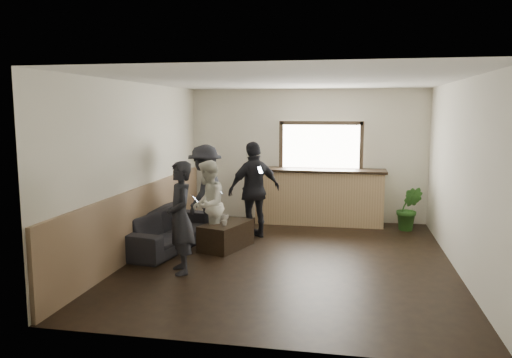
% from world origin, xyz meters
% --- Properties ---
extents(ground, '(5.00, 6.00, 0.01)m').
position_xyz_m(ground, '(0.00, 0.00, 0.00)').
color(ground, black).
extents(room_shell, '(5.01, 6.01, 2.80)m').
position_xyz_m(room_shell, '(-0.74, 0.00, 1.47)').
color(room_shell, silver).
rests_on(room_shell, ground).
extents(bar_counter, '(2.70, 0.68, 2.13)m').
position_xyz_m(bar_counter, '(0.30, 2.70, 0.64)').
color(bar_counter, tan).
rests_on(bar_counter, ground).
extents(sofa, '(1.22, 2.30, 0.64)m').
position_xyz_m(sofa, '(-2.14, 0.35, 0.32)').
color(sofa, black).
rests_on(sofa, ground).
extents(coffee_table, '(0.83, 1.11, 0.44)m').
position_xyz_m(coffee_table, '(-1.15, 0.48, 0.22)').
color(coffee_table, black).
rests_on(coffee_table, ground).
extents(cup_a, '(0.13, 0.13, 0.10)m').
position_xyz_m(cup_a, '(-1.22, 0.71, 0.49)').
color(cup_a, silver).
rests_on(cup_a, coffee_table).
extents(cup_b, '(0.10, 0.10, 0.09)m').
position_xyz_m(cup_b, '(-1.12, 0.29, 0.49)').
color(cup_b, silver).
rests_on(cup_b, coffee_table).
extents(potted_plant, '(0.53, 0.45, 0.88)m').
position_xyz_m(potted_plant, '(2.08, 2.38, 0.44)').
color(potted_plant, '#2D6623').
rests_on(potted_plant, ground).
extents(person_a, '(0.64, 0.71, 1.63)m').
position_xyz_m(person_a, '(-1.47, -0.90, 0.82)').
color(person_a, black).
rests_on(person_a, ground).
extents(person_b, '(0.62, 0.77, 1.51)m').
position_xyz_m(person_b, '(-1.45, 0.43, 0.76)').
color(person_b, white).
rests_on(person_b, ground).
extents(person_c, '(0.74, 1.17, 1.73)m').
position_xyz_m(person_c, '(-1.69, 1.10, 0.87)').
color(person_c, black).
rests_on(person_c, ground).
extents(person_d, '(1.09, 1.01, 1.79)m').
position_xyz_m(person_d, '(-0.81, 1.30, 0.89)').
color(person_d, black).
rests_on(person_d, ground).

